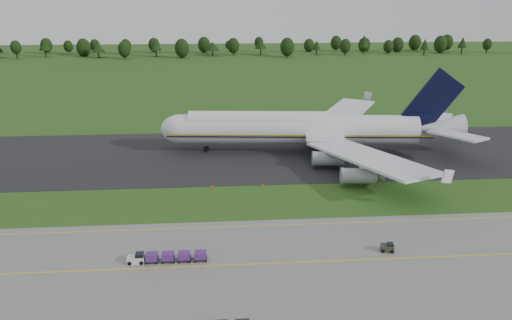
{
  "coord_description": "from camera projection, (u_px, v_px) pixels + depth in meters",
  "views": [
    {
      "loc": [
        -4.39,
        -83.22,
        36.01
      ],
      "look_at": [
        2.1,
        2.0,
        7.32
      ],
      "focal_mm": 35.0,
      "sensor_mm": 36.0,
      "label": 1
    }
  ],
  "objects": [
    {
      "name": "ground",
      "position": [
        245.0,
        202.0,
        90.44
      ],
      "size": [
        600.0,
        600.0,
        0.0
      ],
      "primitive_type": "plane",
      "color": "#264D17",
      "rests_on": "ground"
    },
    {
      "name": "apron",
      "position": [
        261.0,
        317.0,
        58.29
      ],
      "size": [
        300.0,
        52.0,
        0.06
      ],
      "primitive_type": "cube",
      "color": "slate",
      "rests_on": "ground"
    },
    {
      "name": "taxiway",
      "position": [
        239.0,
        154.0,
        116.9
      ],
      "size": [
        300.0,
        40.0,
        0.08
      ],
      "primitive_type": "cube",
      "color": "black",
      "rests_on": "ground"
    },
    {
      "name": "apron_markings",
      "position": [
        257.0,
        284.0,
        64.92
      ],
      "size": [
        300.0,
        30.2,
        0.01
      ],
      "color": "yellow",
      "rests_on": "apron"
    },
    {
      "name": "tree_line",
      "position": [
        204.0,
        46.0,
        295.74
      ],
      "size": [
        523.55,
        22.74,
        11.89
      ],
      "color": "black",
      "rests_on": "ground"
    },
    {
      "name": "aircraft",
      "position": [
        304.0,
        129.0,
        117.16
      ],
      "size": [
        71.8,
        69.58,
        20.12
      ],
      "color": "silver",
      "rests_on": "ground"
    },
    {
      "name": "baggage_train",
      "position": [
        166.0,
        257.0,
        70.06
      ],
      "size": [
        11.09,
        1.42,
        1.36
      ],
      "color": "silver",
      "rests_on": "apron"
    },
    {
      "name": "utility_cart",
      "position": [
        387.0,
        248.0,
        72.95
      ],
      "size": [
        2.07,
        1.49,
        1.03
      ],
      "color": "#2F3324",
      "rests_on": "apron"
    },
    {
      "name": "edge_markers",
      "position": [
        238.0,
        187.0,
        96.9
      ],
      "size": [
        10.29,
        0.3,
        0.6
      ],
      "color": "#E04A07",
      "rests_on": "ground"
    }
  ]
}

